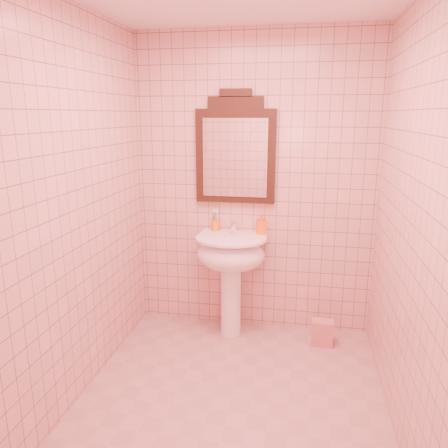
% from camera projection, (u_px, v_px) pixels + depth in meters
% --- Properties ---
extents(floor, '(2.20, 2.20, 0.00)m').
position_uv_depth(floor, '(232.00, 398.00, 2.91)').
color(floor, tan).
rests_on(floor, ground).
extents(back_wall, '(2.00, 0.02, 2.50)m').
position_uv_depth(back_wall, '(254.00, 186.00, 3.65)').
color(back_wall, tan).
rests_on(back_wall, floor).
extents(pedestal_sink, '(0.58, 0.58, 0.86)m').
position_uv_depth(pedestal_sink, '(231.00, 261.00, 3.60)').
color(pedestal_sink, white).
rests_on(pedestal_sink, floor).
extents(faucet, '(0.04, 0.16, 0.11)m').
position_uv_depth(faucet, '(234.00, 226.00, 3.67)').
color(faucet, white).
rests_on(faucet, pedestal_sink).
extents(mirror, '(0.66, 0.06, 0.92)m').
position_uv_depth(mirror, '(235.00, 151.00, 3.58)').
color(mirror, black).
rests_on(mirror, back_wall).
extents(toothbrush_cup, '(0.07, 0.07, 0.16)m').
position_uv_depth(toothbrush_cup, '(215.00, 225.00, 3.74)').
color(toothbrush_cup, orange).
rests_on(toothbrush_cup, pedestal_sink).
extents(soap_dispenser, '(0.10, 0.10, 0.17)m').
position_uv_depth(soap_dispenser, '(261.00, 224.00, 3.64)').
color(soap_dispenser, orange).
rests_on(soap_dispenser, pedestal_sink).
extents(towel, '(0.18, 0.12, 0.21)m').
position_uv_depth(towel, '(322.00, 333.00, 3.56)').
color(towel, tan).
rests_on(towel, floor).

